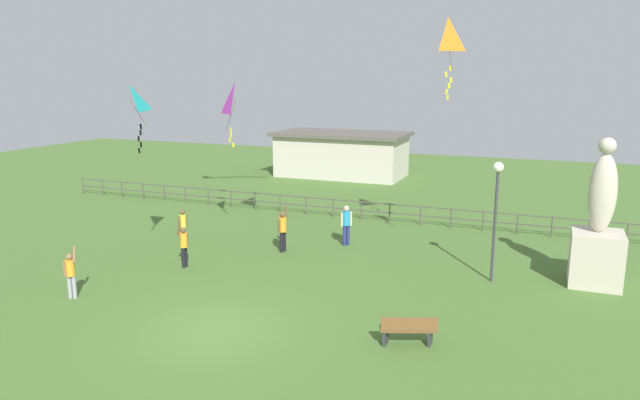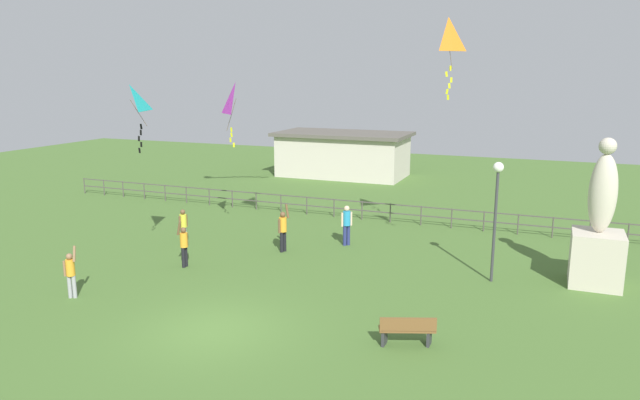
% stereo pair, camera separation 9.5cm
% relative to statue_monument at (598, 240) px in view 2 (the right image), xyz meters
% --- Properties ---
extents(ground_plane, '(80.00, 80.00, 0.00)m').
position_rel_statue_monument_xyz_m(ground_plane, '(-10.20, -8.12, -1.61)').
color(ground_plane, '#476B2D').
extents(statue_monument, '(1.67, 1.67, 5.10)m').
position_rel_statue_monument_xyz_m(statue_monument, '(0.00, 0.00, 0.00)').
color(statue_monument, beige).
rests_on(statue_monument, ground_plane).
extents(lamppost, '(0.36, 0.36, 4.24)m').
position_rel_statue_monument_xyz_m(lamppost, '(-3.33, -0.97, 1.49)').
color(lamppost, '#38383D').
rests_on(lamppost, ground_plane).
extents(park_bench, '(1.55, 0.91, 0.85)m').
position_rel_statue_monument_xyz_m(park_bench, '(-4.89, -7.01, -1.15)').
color(park_bench, brown).
rests_on(park_bench, ground_plane).
extents(person_0, '(0.48, 0.29, 1.77)m').
position_rel_statue_monument_xyz_m(person_0, '(-15.81, -7.69, -0.72)').
color(person_0, '#99999E').
rests_on(person_0, ground_plane).
extents(person_1, '(0.39, 0.50, 1.98)m').
position_rel_statue_monument_xyz_m(person_1, '(-11.65, -0.52, -0.62)').
color(person_1, black).
rests_on(person_1, ground_plane).
extents(person_2, '(0.29, 0.46, 1.56)m').
position_rel_statue_monument_xyz_m(person_2, '(-15.98, -1.26, -0.71)').
color(person_2, '#99999E').
rests_on(person_2, ground_plane).
extents(person_3, '(0.39, 0.40, 1.73)m').
position_rel_statue_monument_xyz_m(person_3, '(-9.54, 1.33, -0.62)').
color(person_3, navy).
rests_on(person_3, ground_plane).
extents(person_4, '(0.30, 0.47, 1.81)m').
position_rel_statue_monument_xyz_m(person_4, '(-14.26, -3.68, -0.70)').
color(person_4, black).
rests_on(person_4, ground_plane).
extents(kite_0, '(1.09, 1.06, 2.76)m').
position_rel_statue_monument_xyz_m(kite_0, '(-14.43, 0.80, 4.46)').
color(kite_0, '#B22DB2').
extents(kite_3, '(0.91, 0.87, 3.08)m').
position_rel_statue_monument_xyz_m(kite_3, '(-5.72, 1.87, 6.87)').
color(kite_3, orange).
extents(kite_4, '(1.01, 1.32, 2.43)m').
position_rel_statue_monument_xyz_m(kite_4, '(-16.08, -3.94, 4.55)').
color(kite_4, '#19B2B2').
extents(waterfront_railing, '(36.04, 0.06, 0.95)m').
position_rel_statue_monument_xyz_m(waterfront_railing, '(-10.48, 5.88, -0.99)').
color(waterfront_railing, '#4C4742').
rests_on(waterfront_railing, ground_plane).
extents(pavilion_building, '(9.37, 5.11, 3.14)m').
position_rel_statue_monument_xyz_m(pavilion_building, '(-15.66, 17.88, -0.02)').
color(pavilion_building, beige).
rests_on(pavilion_building, ground_plane).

